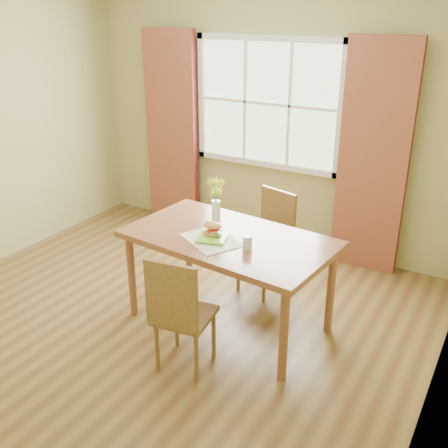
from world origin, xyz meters
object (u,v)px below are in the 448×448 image
chair_near (180,310)px  chair_far (269,237)px  croissant_sandwich (213,229)px  dining_table (229,246)px  water_glass (247,243)px  flower_vase (216,196)px

chair_near → chair_far: 1.40m
chair_far → croissant_sandwich: size_ratio=5.57×
dining_table → water_glass: water_glass is taller
chair_far → water_glass: chair_far is taller
flower_vase → chair_far: bearing=62.0°
chair_far → croissant_sandwich: chair_far is taller
dining_table → chair_far: size_ratio=1.82×
dining_table → chair_far: chair_far is taller
chair_near → water_glass: size_ratio=8.53×
chair_far → water_glass: (0.21, -0.83, 0.33)m
flower_vase → chair_near: bearing=-74.5°
chair_near → water_glass: chair_near is taller
dining_table → chair_near: size_ratio=1.84×
croissant_sandwich → flower_vase: (-0.15, 0.30, 0.15)m
croissant_sandwich → flower_vase: size_ratio=0.44×
chair_near → chair_far: chair_far is taller
croissant_sandwich → flower_vase: 0.36m
chair_near → flower_vase: flower_vase is taller
chair_near → croissant_sandwich: (-0.10, 0.61, 0.35)m
chair_far → flower_vase: flower_vase is taller
chair_near → flower_vase: (-0.25, 0.90, 0.51)m
dining_table → flower_vase: 0.44m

